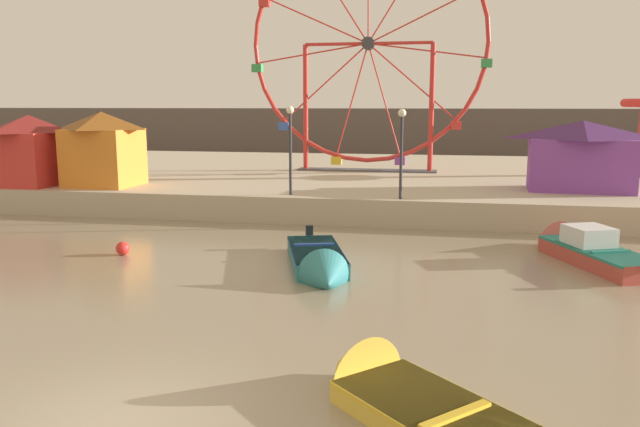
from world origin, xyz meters
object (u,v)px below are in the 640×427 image
motorboat_mustard_yellow (394,393)px  promenade_lamp_near (402,140)px  motorboat_faded_red (580,247)px  carnival_booth_red_striped (30,148)px  promenade_lamp_far (290,137)px  ferris_wheel_red_frame (368,47)px  mooring_buoy_orange (123,248)px  carnival_booth_orange_canopy (103,148)px  motorboat_teal_painted (320,264)px  carnival_booth_purple_stall (581,154)px

motorboat_mustard_yellow → promenade_lamp_near: 15.78m
motorboat_faded_red → carnival_booth_red_striped: 24.14m
promenade_lamp_far → ferris_wheel_red_frame: bearing=78.8°
mooring_buoy_orange → carnival_booth_orange_canopy: bearing=122.2°
promenade_lamp_near → mooring_buoy_orange: 11.26m
motorboat_mustard_yellow → carnival_booth_red_striped: bearing=1.6°
promenade_lamp_near → mooring_buoy_orange: size_ratio=8.06×
promenade_lamp_far → mooring_buoy_orange: size_ratio=8.30×
motorboat_mustard_yellow → promenade_lamp_far: size_ratio=1.10×
motorboat_mustard_yellow → ferris_wheel_red_frame: (-3.48, 25.83, 7.66)m
motorboat_mustard_yellow → carnival_booth_red_striped: (-18.26, 16.94, 2.58)m
motorboat_teal_painted → motorboat_faded_red: 8.43m
motorboat_mustard_yellow → carnival_booth_red_striped: 25.04m
carnival_booth_orange_canopy → promenade_lamp_near: (13.68, -1.60, 0.59)m
motorboat_mustard_yellow → ferris_wheel_red_frame: 27.16m
ferris_wheel_red_frame → promenade_lamp_near: bearing=-76.2°
motorboat_faded_red → carnival_booth_purple_stall: 8.68m
motorboat_mustard_yellow → mooring_buoy_orange: (-9.41, 8.77, 0.02)m
ferris_wheel_red_frame → mooring_buoy_orange: ferris_wheel_red_frame is taller
ferris_wheel_red_frame → promenade_lamp_far: bearing=-101.2°
motorboat_mustard_yellow → mooring_buoy_orange: bearing=1.5°
ferris_wheel_red_frame → promenade_lamp_near: 11.59m
carnival_booth_red_striped → carnival_booth_purple_stall: bearing=6.3°
carnival_booth_orange_canopy → mooring_buoy_orange: 10.10m
carnival_booth_orange_canopy → carnival_booth_red_striped: 3.66m
motorboat_faded_red → carnival_booth_orange_canopy: 20.67m
motorboat_mustard_yellow → motorboat_faded_red: bearing=-69.9°
promenade_lamp_near → carnival_booth_purple_stall: bearing=27.6°
motorboat_teal_painted → carnival_booth_red_striped: carnival_booth_red_striped is taller
motorboat_teal_painted → carnival_booth_purple_stall: carnival_booth_purple_stall is taller
mooring_buoy_orange → promenade_lamp_far: bearing=60.7°
motorboat_teal_painted → motorboat_mustard_yellow: motorboat_teal_painted is taller
carnival_booth_red_striped → promenade_lamp_far: bearing=-4.5°
promenade_lamp_near → promenade_lamp_far: bearing=175.7°
promenade_lamp_far → mooring_buoy_orange: bearing=-119.3°
motorboat_mustard_yellow → motorboat_faded_red: motorboat_faded_red is taller
motorboat_teal_painted → carnival_booth_orange_canopy: (-11.87, 9.18, 2.60)m
motorboat_faded_red → mooring_buoy_orange: bearing=76.8°
motorboat_faded_red → carnival_booth_orange_canopy: carnival_booth_orange_canopy is taller
carnival_booth_purple_stall → promenade_lamp_near: promenade_lamp_near is taller
motorboat_mustard_yellow → promenade_lamp_far: (-5.48, 15.76, 3.30)m
ferris_wheel_red_frame → carnival_booth_red_striped: ferris_wheel_red_frame is taller
carnival_booth_orange_canopy → mooring_buoy_orange: carnival_booth_orange_canopy is taller
motorboat_faded_red → promenade_lamp_far: size_ratio=1.53×
carnival_booth_purple_stall → carnival_booth_red_striped: bearing=-170.0°
carnival_booth_red_striped → promenade_lamp_far: 12.85m
motorboat_mustard_yellow → motorboat_faded_red: size_ratio=0.72×
carnival_booth_purple_stall → promenade_lamp_far: 12.59m
motorboat_mustard_yellow → promenade_lamp_near: bearing=-42.1°
carnival_booth_purple_stall → motorboat_faded_red: bearing=-96.0°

